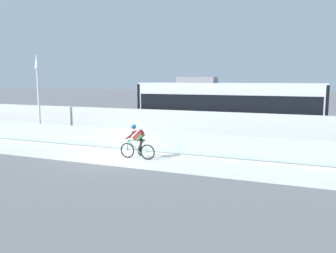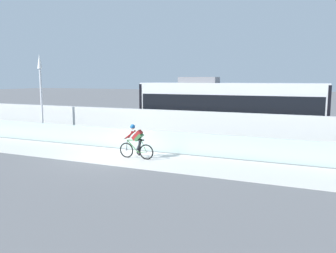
% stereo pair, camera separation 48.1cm
% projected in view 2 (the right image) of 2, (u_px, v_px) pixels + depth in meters
% --- Properties ---
extents(ground_plane, '(200.00, 200.00, 0.00)m').
position_uv_depth(ground_plane, '(114.00, 156.00, 16.53)').
color(ground_plane, slate).
extents(bike_path_deck, '(32.00, 3.20, 0.01)m').
position_uv_depth(bike_path_deck, '(114.00, 156.00, 16.53)').
color(bike_path_deck, silver).
rests_on(bike_path_deck, ground).
extents(glass_parapet, '(32.00, 0.05, 1.07)m').
position_uv_depth(glass_parapet, '(133.00, 139.00, 18.13)').
color(glass_parapet, '#ADC6C1').
rests_on(glass_parapet, ground).
extents(concrete_barrier_wall, '(32.00, 0.36, 1.97)m').
position_uv_depth(concrete_barrier_wall, '(149.00, 127.00, 19.70)').
color(concrete_barrier_wall, silver).
rests_on(concrete_barrier_wall, ground).
extents(tram_rail_near, '(32.00, 0.08, 0.01)m').
position_uv_depth(tram_rail_near, '(166.00, 137.00, 22.08)').
color(tram_rail_near, '#595654').
rests_on(tram_rail_near, ground).
extents(tram_rail_far, '(32.00, 0.08, 0.01)m').
position_uv_depth(tram_rail_far, '(175.00, 134.00, 23.39)').
color(tram_rail_far, '#595654').
rests_on(tram_rail_far, ground).
extents(tram, '(11.06, 2.54, 3.81)m').
position_uv_depth(tram, '(229.00, 109.00, 20.93)').
color(tram, silver).
rests_on(tram, ground).
extents(cyclist_on_bike, '(1.77, 0.58, 1.61)m').
position_uv_depth(cyclist_on_bike, '(136.00, 142.00, 15.93)').
color(cyclist_on_bike, black).
rests_on(cyclist_on_bike, ground).
extents(lamp_post_antenna, '(0.28, 0.28, 5.20)m').
position_uv_depth(lamp_post_antenna, '(41.00, 86.00, 20.61)').
color(lamp_post_antenna, gray).
rests_on(lamp_post_antenna, ground).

